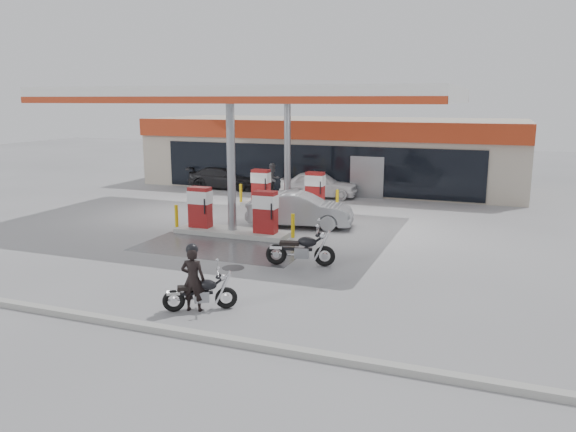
{
  "coord_description": "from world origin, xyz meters",
  "views": [
    {
      "loc": [
        9.55,
        -17.05,
        5.15
      ],
      "look_at": [
        2.82,
        0.64,
        1.2
      ],
      "focal_mm": 35.0,
      "sensor_mm": 36.0,
      "label": 1
    }
  ],
  "objects_px": {
    "hatchback_silver": "(300,210)",
    "parked_car_left": "(224,178)",
    "biker_main": "(193,279)",
    "parked_motorcycle": "(302,250)",
    "pump_island_far": "(287,193)",
    "main_motorcycle": "(201,294)",
    "attendant": "(273,180)",
    "parked_car_right": "(430,185)",
    "sedan_white": "(319,184)",
    "pump_island_near": "(232,216)"
  },
  "relations": [
    {
      "from": "attendant",
      "to": "parked_motorcycle",
      "type": "bearing_deg",
      "value": -130.37
    },
    {
      "from": "biker_main",
      "to": "parked_car_left",
      "type": "height_order",
      "value": "biker_main"
    },
    {
      "from": "hatchback_silver",
      "to": "parked_car_left",
      "type": "distance_m",
      "value": 10.9
    },
    {
      "from": "sedan_white",
      "to": "parked_car_left",
      "type": "relative_size",
      "value": 0.95
    },
    {
      "from": "biker_main",
      "to": "parked_car_left",
      "type": "relative_size",
      "value": 0.38
    },
    {
      "from": "pump_island_far",
      "to": "main_motorcycle",
      "type": "height_order",
      "value": "pump_island_far"
    },
    {
      "from": "pump_island_near",
      "to": "main_motorcycle",
      "type": "height_order",
      "value": "pump_island_near"
    },
    {
      "from": "main_motorcycle",
      "to": "attendant",
      "type": "bearing_deg",
      "value": 75.85
    },
    {
      "from": "pump_island_far",
      "to": "hatchback_silver",
      "type": "height_order",
      "value": "pump_island_far"
    },
    {
      "from": "attendant",
      "to": "hatchback_silver",
      "type": "relative_size",
      "value": 0.41
    },
    {
      "from": "pump_island_near",
      "to": "biker_main",
      "type": "height_order",
      "value": "pump_island_near"
    },
    {
      "from": "attendant",
      "to": "parked_car_left",
      "type": "distance_m",
      "value": 3.85
    },
    {
      "from": "parked_motorcycle",
      "to": "hatchback_silver",
      "type": "xyz_separation_m",
      "value": [
        -1.9,
        5.18,
        0.21
      ]
    },
    {
      "from": "pump_island_near",
      "to": "hatchback_silver",
      "type": "distance_m",
      "value": 2.97
    },
    {
      "from": "parked_motorcycle",
      "to": "sedan_white",
      "type": "xyz_separation_m",
      "value": [
        -3.33,
        12.18,
        0.19
      ]
    },
    {
      "from": "pump_island_near",
      "to": "hatchback_silver",
      "type": "bearing_deg",
      "value": 47.71
    },
    {
      "from": "hatchback_silver",
      "to": "parked_car_left",
      "type": "xyz_separation_m",
      "value": [
        -7.52,
        7.88,
        -0.08
      ]
    },
    {
      "from": "parked_car_left",
      "to": "biker_main",
      "type": "bearing_deg",
      "value": -155.85
    },
    {
      "from": "main_motorcycle",
      "to": "attendant",
      "type": "relative_size",
      "value": 0.94
    },
    {
      "from": "biker_main",
      "to": "sedan_white",
      "type": "height_order",
      "value": "biker_main"
    },
    {
      "from": "pump_island_near",
      "to": "parked_car_right",
      "type": "bearing_deg",
      "value": 63.19
    },
    {
      "from": "parked_car_right",
      "to": "parked_car_left",
      "type": "bearing_deg",
      "value": 103.76
    },
    {
      "from": "sedan_white",
      "to": "hatchback_silver",
      "type": "height_order",
      "value": "hatchback_silver"
    },
    {
      "from": "biker_main",
      "to": "sedan_white",
      "type": "relative_size",
      "value": 0.4
    },
    {
      "from": "biker_main",
      "to": "hatchback_silver",
      "type": "bearing_deg",
      "value": -99.05
    },
    {
      "from": "biker_main",
      "to": "parked_motorcycle",
      "type": "height_order",
      "value": "biker_main"
    },
    {
      "from": "pump_island_far",
      "to": "attendant",
      "type": "bearing_deg",
      "value": 124.15
    },
    {
      "from": "pump_island_near",
      "to": "parked_motorcycle",
      "type": "distance_m",
      "value": 4.91
    },
    {
      "from": "attendant",
      "to": "sedan_white",
      "type": "bearing_deg",
      "value": -57.37
    },
    {
      "from": "hatchback_silver",
      "to": "parked_car_right",
      "type": "height_order",
      "value": "hatchback_silver"
    },
    {
      "from": "sedan_white",
      "to": "parked_car_left",
      "type": "xyz_separation_m",
      "value": [
        -6.09,
        0.88,
        -0.07
      ]
    },
    {
      "from": "main_motorcycle",
      "to": "hatchback_silver",
      "type": "relative_size",
      "value": 0.39
    },
    {
      "from": "pump_island_far",
      "to": "parked_car_right",
      "type": "distance_m",
      "value": 8.53
    },
    {
      "from": "main_motorcycle",
      "to": "parked_motorcycle",
      "type": "xyz_separation_m",
      "value": [
        1.05,
        4.48,
        0.08
      ]
    },
    {
      "from": "pump_island_far",
      "to": "biker_main",
      "type": "relative_size",
      "value": 3.17
    },
    {
      "from": "pump_island_far",
      "to": "pump_island_near",
      "type": "bearing_deg",
      "value": -90.0
    },
    {
      "from": "biker_main",
      "to": "parked_car_right",
      "type": "bearing_deg",
      "value": -112.84
    },
    {
      "from": "sedan_white",
      "to": "parked_car_right",
      "type": "distance_m",
      "value": 6.17
    },
    {
      "from": "pump_island_near",
      "to": "main_motorcycle",
      "type": "bearing_deg",
      "value": -69.14
    },
    {
      "from": "pump_island_near",
      "to": "pump_island_far",
      "type": "relative_size",
      "value": 1.0
    },
    {
      "from": "parked_motorcycle",
      "to": "parked_car_right",
      "type": "height_order",
      "value": "parked_car_right"
    },
    {
      "from": "pump_island_near",
      "to": "parked_car_right",
      "type": "relative_size",
      "value": 1.23
    },
    {
      "from": "attendant",
      "to": "parked_car_left",
      "type": "bearing_deg",
      "value": 93.95
    },
    {
      "from": "parked_car_right",
      "to": "parked_motorcycle",
      "type": "bearing_deg",
      "value": 176.13
    },
    {
      "from": "pump_island_near",
      "to": "hatchback_silver",
      "type": "height_order",
      "value": "pump_island_near"
    },
    {
      "from": "sedan_white",
      "to": "parked_motorcycle",
      "type": "bearing_deg",
      "value": -172.18
    },
    {
      "from": "parked_motorcycle",
      "to": "attendant",
      "type": "bearing_deg",
      "value": 102.47
    },
    {
      "from": "sedan_white",
      "to": "hatchback_silver",
      "type": "xyz_separation_m",
      "value": [
        1.43,
        -7.0,
        0.01
      ]
    },
    {
      "from": "biker_main",
      "to": "parked_car_left",
      "type": "bearing_deg",
      "value": -78.11
    },
    {
      "from": "hatchback_silver",
      "to": "sedan_white",
      "type": "bearing_deg",
      "value": 1.45
    }
  ]
}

